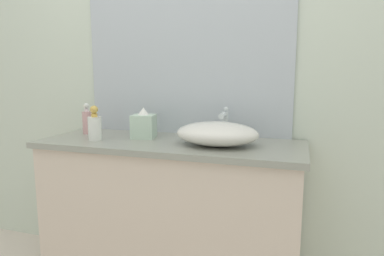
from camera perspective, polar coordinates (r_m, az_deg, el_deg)
bathroom_wall_rear at (r=2.02m, az=-0.13°, el=12.41°), size 6.00×0.06×2.60m
vanity_counter at (r=1.91m, az=-3.69°, el=-14.56°), size 1.39×0.51×0.83m
wall_mirror_panel at (r=1.99m, az=-1.19°, el=12.07°), size 1.23×0.01×0.91m
sink_basin at (r=1.67m, az=4.25°, el=-0.96°), size 0.41×0.30×0.12m
faucet at (r=1.83m, az=5.49°, el=1.17°), size 0.03×0.14×0.17m
soap_dispenser at (r=1.87m, az=-16.08°, el=0.31°), size 0.07×0.07×0.19m
lotion_bottle at (r=2.09m, az=-17.29°, el=1.15°), size 0.05×0.05×0.18m
tissue_box at (r=1.88m, az=-8.14°, el=0.52°), size 0.14×0.14×0.17m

